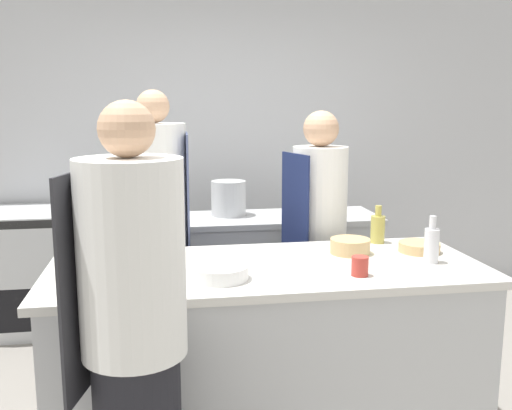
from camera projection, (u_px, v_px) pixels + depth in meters
wall_back at (222, 143)px, 4.89m from camera, size 8.00×0.06×2.80m
prep_counter at (267, 350)px, 2.98m from camera, size 2.21×0.90×0.92m
pass_counter at (237, 278)px, 4.21m from camera, size 2.08×0.57×0.92m
oven_range at (37, 269)px, 4.43m from camera, size 0.76×0.69×0.93m
chef_at_prep_near at (134, 336)px, 2.15m from camera, size 0.45×0.43×1.75m
chef_at_stove at (158, 238)px, 3.53m from camera, size 0.40×0.38×1.82m
chef_at_pass_far at (318, 241)px, 3.72m from camera, size 0.40×0.39×1.69m
bottle_olive_oil at (378, 228)px, 3.35m from camera, size 0.08×0.08×0.22m
bottle_vinegar at (116, 272)px, 2.41m from camera, size 0.08×0.08×0.28m
bottle_wine at (91, 264)px, 2.63m from camera, size 0.08×0.08×0.21m
bottle_cooking_oil at (432, 244)px, 2.93m from camera, size 0.08×0.08×0.25m
bottle_sauce at (79, 238)px, 3.01m from camera, size 0.07×0.07×0.28m
bowl_mixing_large at (419, 247)px, 3.16m from camera, size 0.23×0.23×0.05m
bowl_prep_small at (152, 268)px, 2.70m from camera, size 0.24×0.24×0.09m
bowl_ceramic_blue at (220, 272)px, 2.66m from camera, size 0.26×0.26×0.07m
bowl_wooden_salad at (350, 246)px, 3.12m from camera, size 0.22×0.22×0.08m
cup at (360, 266)px, 2.72m from camera, size 0.08×0.08×0.09m
stockpot at (229, 198)px, 4.17m from camera, size 0.25×0.25×0.26m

